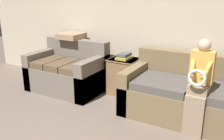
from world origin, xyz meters
The scene contains 7 objects.
wall_back centered at (0.00, 2.94, 1.27)m, with size 7.11×0.06×2.55m.
couch_main centered at (1.12, 2.38, 0.31)m, with size 1.90×0.94×0.86m.
couch_side centered at (-1.09, 2.35, 0.32)m, with size 1.30×0.86×0.88m.
child_left_seated centered at (1.24, 1.98, 0.65)m, with size 0.28×0.36×1.19m.
side_shelf centered at (-0.12, 2.67, 0.32)m, with size 0.48×0.45×0.62m.
book_stack centered at (-0.12, 2.67, 0.67)m, with size 0.20×0.28×0.10m.
throw_pillow centered at (-1.21, 2.64, 0.93)m, with size 0.42×0.42×0.10m.
Camera 1 is at (1.71, -0.98, 1.72)m, focal length 40.00 mm.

